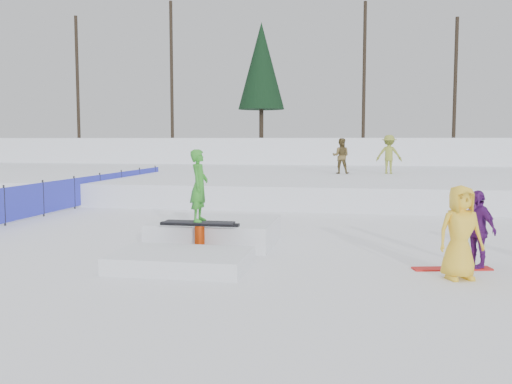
% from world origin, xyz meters
% --- Properties ---
extents(ground, '(120.00, 120.00, 0.00)m').
position_xyz_m(ground, '(0.00, 0.00, 0.00)').
color(ground, white).
extents(snow_berm, '(60.00, 14.00, 2.40)m').
position_xyz_m(snow_berm, '(0.00, 30.00, 1.20)').
color(snow_berm, white).
rests_on(snow_berm, ground).
extents(snow_midrise, '(50.00, 18.00, 0.80)m').
position_xyz_m(snow_midrise, '(0.00, 16.00, 0.40)').
color(snow_midrise, white).
rests_on(snow_midrise, ground).
extents(safety_fence, '(0.05, 16.00, 1.10)m').
position_xyz_m(safety_fence, '(-6.50, 6.60, 0.55)').
color(safety_fence, '#2A30C1').
rests_on(safety_fence, ground).
extents(treeline, '(40.24, 4.22, 10.50)m').
position_xyz_m(treeline, '(6.18, 28.28, 7.45)').
color(treeline, black).
rests_on(treeline, snow_berm).
extents(walker_olive, '(0.79, 0.63, 1.57)m').
position_xyz_m(walker_olive, '(2.00, 14.51, 1.58)').
color(walker_olive, brown).
rests_on(walker_olive, snow_midrise).
extents(walker_ygreen, '(1.17, 0.76, 1.71)m').
position_xyz_m(walker_ygreen, '(4.09, 14.89, 1.65)').
color(walker_ygreen, olive).
rests_on(walker_ygreen, snow_midrise).
extents(spectator_purple, '(0.76, 0.87, 1.41)m').
position_xyz_m(spectator_purple, '(4.93, -0.25, 0.71)').
color(spectator_purple, '#5A1A76').
rests_on(spectator_purple, ground).
extents(spectator_yellow, '(0.88, 0.72, 1.56)m').
position_xyz_m(spectator_yellow, '(4.50, -1.13, 0.78)').
color(spectator_yellow, yellow).
rests_on(spectator_yellow, ground).
extents(loose_board_red, '(1.43, 0.60, 0.03)m').
position_xyz_m(loose_board_red, '(4.50, -0.43, 0.01)').
color(loose_board_red, red).
rests_on(loose_board_red, ground).
extents(jib_rail_feature, '(2.60, 4.40, 2.11)m').
position_xyz_m(jib_rail_feature, '(-0.26, 0.53, 0.30)').
color(jib_rail_feature, white).
rests_on(jib_rail_feature, ground).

